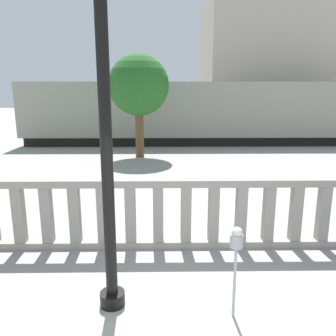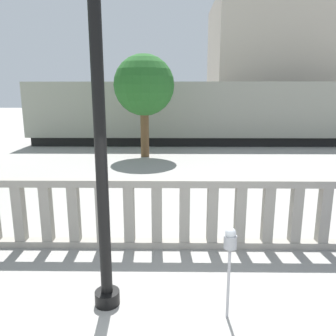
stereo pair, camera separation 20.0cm
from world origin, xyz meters
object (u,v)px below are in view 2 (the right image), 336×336
Objects in this scene: train_near at (224,112)px; tree_right at (144,86)px; lamppost at (95,21)px; parking_meter at (230,246)px.

tree_right is at bearing -136.43° from train_near.
lamppost is 0.30× the size of train_near.
train_near is 4.75× the size of tree_right.
train_near is at bearing 81.63° from parking_meter.
tree_right is at bearing 91.97° from lamppost.
lamppost is 1.42× the size of tree_right.
tree_right reaches higher than train_near.
parking_meter is 0.27× the size of tree_right.
lamppost reaches higher than parking_meter.
parking_meter is 16.75m from train_near.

